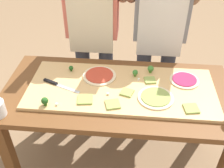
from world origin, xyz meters
TOP-DOWN VIEW (x-y plane):
  - ground_plane at (0.00, 0.00)m, footprint 8.00×8.00m
  - prep_table at (0.00, 0.00)m, footprint 1.53×0.74m
  - cutting_board at (0.03, 0.01)m, footprint 1.23×0.52m
  - chefs_knife at (-0.41, -0.00)m, footprint 0.27×0.13m
  - pizza_whole_tomato_red at (-0.13, 0.12)m, footprint 0.23×0.23m
  - pizza_whole_pesto_green at (0.25, -0.08)m, footprint 0.23×0.23m
  - pizza_whole_beet_magenta at (0.45, 0.12)m, footprint 0.20×0.20m
  - pizza_slice_center at (-0.19, -0.14)m, footprint 0.10×0.10m
  - pizza_slice_far_left at (0.07, -0.05)m, footprint 0.10×0.10m
  - pizza_slice_near_left at (0.22, 0.10)m, footprint 0.09×0.09m
  - pizza_slice_far_right at (-0.01, -0.17)m, footprint 0.11×0.11m
  - pizza_slice_near_right at (0.46, -0.16)m, footprint 0.10×0.10m
  - broccoli_floret_center_right at (-0.34, 0.17)m, footprint 0.03×0.03m
  - broccoli_floret_back_left at (-0.42, -0.21)m, footprint 0.04×0.04m
  - broccoli_floret_center_left at (0.11, 0.14)m, footprint 0.04×0.04m
  - broccoli_floret_back_mid at (0.22, 0.20)m, footprint 0.04×0.04m
  - cheese_crumble_a at (0.14, 0.10)m, footprint 0.01×0.01m
  - cheese_crumble_b at (-0.05, -0.08)m, footprint 0.02×0.02m
  - cheese_crumble_c at (-0.35, -0.20)m, footprint 0.02×0.02m
  - cook_left at (-0.24, 0.54)m, footprint 0.54×0.39m
  - cook_right at (0.28, 0.54)m, footprint 0.54×0.39m

SIDE VIEW (x-z plane):
  - ground_plane at x=0.00m, z-range 0.00..0.00m
  - prep_table at x=0.00m, z-range 0.27..1.05m
  - cutting_board at x=0.03m, z-range 0.77..0.80m
  - pizza_slice_center at x=-0.19m, z-range 0.80..0.81m
  - pizza_slice_far_left at x=0.07m, z-range 0.80..0.81m
  - pizza_slice_near_left at x=0.22m, z-range 0.80..0.81m
  - pizza_slice_far_right at x=-0.01m, z-range 0.80..0.81m
  - pizza_slice_near_right at x=0.46m, z-range 0.80..0.81m
  - chefs_knife at x=-0.41m, z-range 0.79..0.81m
  - cheese_crumble_a at x=0.14m, z-range 0.80..0.81m
  - cheese_crumble_b at x=-0.05m, z-range 0.80..0.81m
  - cheese_crumble_c at x=-0.35m, z-range 0.80..0.81m
  - pizza_whole_tomato_red at x=-0.13m, z-range 0.80..0.81m
  - pizza_whole_beet_magenta at x=0.45m, z-range 0.80..0.81m
  - pizza_whole_pesto_green at x=0.25m, z-range 0.80..0.81m
  - broccoli_floret_center_right at x=-0.34m, z-range 0.80..0.84m
  - broccoli_floret_center_left at x=0.11m, z-range 0.80..0.85m
  - broccoli_floret_back_mid at x=0.22m, z-range 0.80..0.86m
  - broccoli_floret_back_left at x=-0.42m, z-range 0.80..0.86m
  - cook_left at x=-0.24m, z-range 0.16..1.83m
  - cook_right at x=0.28m, z-range 0.16..1.83m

